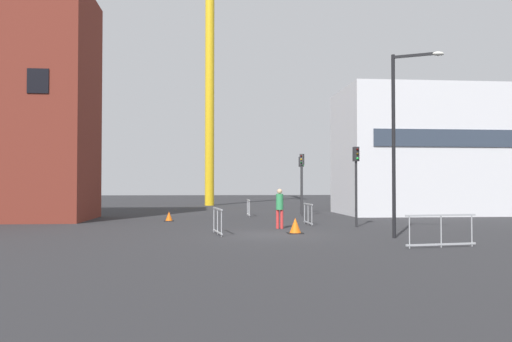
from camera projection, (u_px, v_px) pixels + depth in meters
name	position (u px, v px, depth m)	size (l,w,h in m)	color
ground	(271.00, 235.00, 21.50)	(160.00, 160.00, 0.00)	#28282B
brick_building	(1.00, 105.00, 30.25)	(10.11, 6.41, 13.28)	maroon
office_block	(434.00, 152.00, 36.74)	(13.00, 7.22, 8.65)	silver
construction_crane	(210.00, 22.00, 52.39)	(2.85, 20.40, 27.62)	gold
streetlamp_tall	(400.00, 128.00, 20.15)	(1.76, 0.97, 7.08)	black
traffic_light_corner	(302.00, 174.00, 33.90)	(0.34, 0.39, 4.03)	#2D2D30
traffic_light_far	(301.00, 176.00, 36.72)	(0.37, 0.37, 4.00)	#232326
traffic_light_island	(356.00, 173.00, 25.45)	(0.28, 0.38, 3.88)	#232326
pedestrian_walking	(280.00, 205.00, 24.47)	(0.34, 0.34, 1.85)	red
safety_barrier_right_run	(218.00, 221.00, 21.61)	(0.36, 2.13, 1.08)	#9EA0A5
safety_barrier_mid_span	(248.00, 208.00, 33.96)	(0.07, 1.96, 1.08)	#B2B5BA
safety_barrier_rear	(308.00, 214.00, 26.89)	(0.09, 2.06, 1.08)	#9EA0A5
safety_barrier_front	(441.00, 230.00, 17.16)	(2.54, 0.44, 1.08)	#9EA0A5
traffic_cone_by_barrier	(295.00, 226.00, 22.04)	(0.65, 0.65, 0.66)	black
traffic_cone_on_verge	(169.00, 217.00, 29.43)	(0.53, 0.53, 0.54)	black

